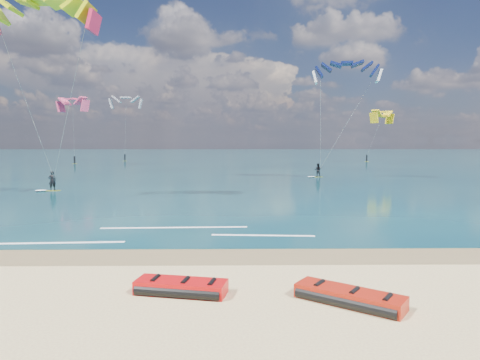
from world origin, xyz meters
name	(u,v)px	position (x,y,z in m)	size (l,w,h in m)	color
ground	(205,176)	(0.00, 40.00, 0.00)	(320.00, 320.00, 0.00)	tan
wet_sand_strip	(139,256)	(0.00, 3.00, 0.00)	(320.00, 2.40, 0.01)	brown
sea	(221,156)	(0.00, 104.00, 0.02)	(320.00, 200.00, 0.04)	#0B3140
packed_kite_left	(181,293)	(2.04, -0.88, 0.00)	(2.78, 1.23, 0.45)	red
packed_kite_mid	(349,304)	(6.57, -1.70, 0.00)	(3.06, 1.22, 0.44)	#B71E0C
kitesurfer_main	(47,94)	(-10.55, 20.20, 7.76)	(9.06, 8.11, 15.19)	yellow
kitesurfer_far	(333,113)	(14.51, 35.10, 7.31)	(8.37, 5.85, 13.89)	#B3D920
shoreline_foam	(162,234)	(0.25, 6.61, 0.04)	(13.93, 3.62, 0.01)	white
distant_kites	(185,133)	(-5.78, 69.06, 5.76)	(62.43, 13.85, 12.84)	yellow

